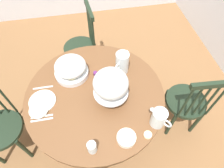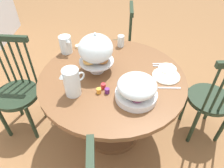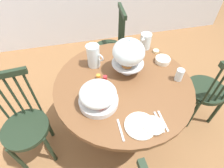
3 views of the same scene
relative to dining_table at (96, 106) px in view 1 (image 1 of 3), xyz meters
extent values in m
plane|color=brown|center=(0.10, 0.05, -0.52)|extent=(10.00, 10.00, 0.00)
cylinder|color=brown|center=(0.00, 0.00, 0.20)|extent=(1.19, 1.19, 0.04)
cylinder|color=brown|center=(0.00, 0.00, -0.14)|extent=(0.14, 0.14, 0.63)
cylinder|color=brown|center=(0.00, 0.00, -0.49)|extent=(0.56, 0.56, 0.06)
cylinder|color=#1E2D1E|center=(0.07, 0.89, -0.07)|extent=(0.40, 0.40, 0.04)
cylinder|color=#1E2D1E|center=(-0.06, 1.04, -0.30)|extent=(0.04, 0.04, 0.45)
cylinder|color=#1E2D1E|center=(-0.08, 0.76, -0.30)|extent=(0.04, 0.04, 0.45)
cylinder|color=#1E2D1E|center=(0.22, 1.02, -0.30)|extent=(0.04, 0.04, 0.45)
cylinder|color=#1E2D1E|center=(0.19, 0.74, -0.30)|extent=(0.04, 0.04, 0.45)
cylinder|color=#1E2D1E|center=(0.24, 1.02, 0.17)|extent=(0.02, 0.02, 0.48)
cylinder|color=#1E2D1E|center=(0.23, 0.95, 0.17)|extent=(0.02, 0.02, 0.48)
cylinder|color=#1E2D1E|center=(0.23, 0.88, 0.17)|extent=(0.02, 0.02, 0.48)
cylinder|color=#1E2D1E|center=(0.22, 0.81, 0.17)|extent=(0.02, 0.02, 0.48)
cylinder|color=#1E2D1E|center=(0.21, 0.74, 0.17)|extent=(0.02, 0.02, 0.48)
cube|color=#1E2D1E|center=(0.23, 0.88, 0.43)|extent=(0.06, 0.36, 0.05)
cylinder|color=#1E2D1E|center=(-0.89, -0.08, -0.07)|extent=(0.40, 0.40, 0.04)
cylinder|color=#1E2D1E|center=(-1.02, -0.24, -0.30)|extent=(0.04, 0.04, 0.45)
cylinder|color=#1E2D1E|center=(-0.74, -0.21, -0.30)|extent=(0.04, 0.04, 0.45)
cylinder|color=#1E2D1E|center=(-1.04, 0.04, -0.30)|extent=(0.04, 0.04, 0.45)
cylinder|color=#1E2D1E|center=(-0.76, 0.07, -0.30)|extent=(0.04, 0.04, 0.45)
cylinder|color=#1E2D1E|center=(-1.04, 0.06, 0.17)|extent=(0.02, 0.02, 0.48)
cylinder|color=#1E2D1E|center=(-0.97, 0.07, 0.17)|extent=(0.02, 0.02, 0.48)
cylinder|color=#1E2D1E|center=(-0.90, 0.08, 0.17)|extent=(0.02, 0.02, 0.48)
cylinder|color=#1E2D1E|center=(-0.83, 0.08, 0.17)|extent=(0.02, 0.02, 0.48)
cylinder|color=#1E2D1E|center=(-0.76, 0.09, 0.17)|extent=(0.02, 0.02, 0.48)
cube|color=#1E2D1E|center=(-0.90, 0.08, 0.43)|extent=(0.36, 0.07, 0.05)
cylinder|color=#1E2D1E|center=(0.04, -0.89, -0.07)|extent=(0.40, 0.40, 0.04)
cylinder|color=#1E2D1E|center=(0.17, -0.75, -0.30)|extent=(0.04, 0.04, 0.45)
cylinder|color=#1E2D1E|center=(-0.11, -0.76, -0.30)|extent=(0.04, 0.04, 0.45)
cylinder|color=#1E2D1E|center=(-0.13, -0.76, 0.17)|extent=(0.02, 0.02, 0.48)
cylinder|color=silver|center=(0.07, 0.13, 0.22)|extent=(0.12, 0.12, 0.02)
cylinder|color=silver|center=(0.07, 0.13, 0.26)|extent=(0.03, 0.03, 0.09)
cylinder|color=silver|center=(0.07, 0.13, 0.31)|extent=(0.28, 0.28, 0.01)
torus|color=#B27033|center=(0.10, 0.12, 0.34)|extent=(0.10, 0.10, 0.03)
torus|color=#D19347|center=(0.03, 0.18, 0.34)|extent=(0.10, 0.10, 0.03)
torus|color=#935628|center=(0.05, 0.08, 0.34)|extent=(0.10, 0.10, 0.03)
ellipsoid|color=silver|center=(0.07, 0.13, 0.43)|extent=(0.27, 0.27, 0.22)
sphere|color=silver|center=(0.07, 0.13, 0.55)|extent=(0.02, 0.02, 0.02)
cylinder|color=silver|center=(-0.25, -0.17, 0.24)|extent=(0.30, 0.30, 0.05)
ellipsoid|color=beige|center=(-0.18, -0.18, 0.28)|extent=(0.09, 0.09, 0.03)
ellipsoid|color=#8CBF59|center=(-0.25, -0.11, 0.28)|extent=(0.09, 0.09, 0.03)
ellipsoid|color=#6B2D4C|center=(-0.31, -0.17, 0.28)|extent=(0.09, 0.09, 0.03)
ellipsoid|color=#CC3D33|center=(-0.24, -0.24, 0.28)|extent=(0.09, 0.09, 0.03)
ellipsoid|color=silver|center=(-0.25, -0.17, 0.33)|extent=(0.28, 0.28, 0.13)
cylinder|color=silver|center=(-0.21, 0.28, 0.32)|extent=(0.12, 0.12, 0.21)
cylinder|color=orange|center=(-0.21, 0.28, 0.29)|extent=(0.10, 0.10, 0.14)
cone|color=silver|center=(-0.25, 0.33, 0.41)|extent=(0.05, 0.05, 0.03)
torus|color=silver|center=(-0.16, 0.23, 0.33)|extent=(0.06, 0.06, 0.07)
cylinder|color=silver|center=(0.35, 0.43, 0.30)|extent=(0.11, 0.11, 0.16)
cylinder|color=white|center=(0.35, 0.43, 0.27)|extent=(0.10, 0.10, 0.11)
cone|color=silver|center=(0.30, 0.39, 0.36)|extent=(0.05, 0.05, 0.03)
torus|color=silver|center=(0.41, 0.48, 0.30)|extent=(0.07, 0.06, 0.07)
cylinder|color=white|center=(0.00, -0.43, 0.22)|extent=(0.22, 0.22, 0.01)
cylinder|color=white|center=(0.08, -0.46, 0.23)|extent=(0.15, 0.15, 0.01)
cylinder|color=white|center=(0.44, 0.17, 0.24)|extent=(0.14, 0.14, 0.04)
cylinder|color=silver|center=(0.47, -0.08, 0.27)|extent=(0.06, 0.06, 0.11)
cylinder|color=beige|center=(0.44, 0.33, 0.23)|extent=(0.06, 0.06, 0.02)
cylinder|color=#B7282D|center=(-0.15, 0.06, 0.24)|extent=(0.04, 0.04, 0.04)
cylinder|color=orange|center=(-0.20, 0.09, 0.24)|extent=(0.04, 0.04, 0.04)
cylinder|color=#5B2366|center=(-0.20, 0.03, 0.24)|extent=(0.04, 0.04, 0.04)
cube|color=silver|center=(0.14, -0.43, 0.22)|extent=(0.01, 0.17, 0.01)
cube|color=silver|center=(0.17, -0.43, 0.22)|extent=(0.01, 0.17, 0.01)
cube|color=silver|center=(-0.14, -0.43, 0.22)|extent=(0.01, 0.17, 0.01)
camera|label=1|loc=(0.91, -0.02, 1.59)|focal=31.06mm
camera|label=2|loc=(-1.28, -0.02, 1.25)|focal=32.56mm
camera|label=3|loc=(-0.34, -1.00, 1.31)|focal=28.37mm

